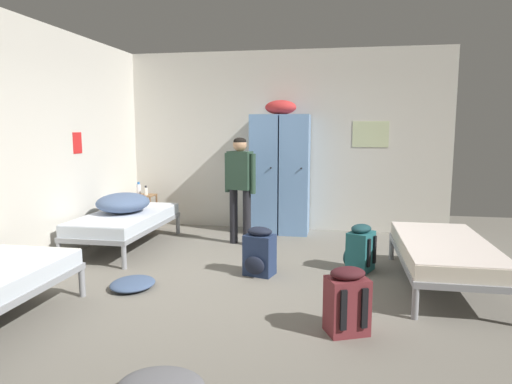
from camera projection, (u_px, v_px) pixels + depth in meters
The scene contains 14 objects.
ground_plane at pixel (251, 283), 4.88m from camera, with size 8.76×8.76×0.00m, color slate.
room_backdrop at pixel (175, 144), 6.22m from camera, with size 5.20×5.53×2.87m.
locker_bank at pixel (280, 172), 7.14m from camera, with size 0.90×0.55×2.07m.
shelf_unit at pixel (143, 208), 7.46m from camera, with size 0.38×0.30×0.57m.
bed_left_rear at pixel (126, 221), 6.29m from camera, with size 0.90×1.90×0.49m.
bed_right at pixel (444, 251), 4.74m from camera, with size 0.90×1.90×0.49m.
bedding_heap at pixel (123, 203), 6.30m from camera, with size 0.71×0.79×0.27m.
person_traveler at pixel (240, 180), 6.42m from camera, with size 0.47×0.27×1.52m.
water_bottle at pixel (139, 189), 7.45m from camera, with size 0.07×0.07×0.20m.
lotion_bottle at pixel (146, 191), 7.37m from camera, with size 0.06×0.06×0.15m.
backpack_navy at pixel (259, 252), 5.13m from camera, with size 0.37×0.38×0.55m.
backpack_teal at pixel (360, 249), 5.28m from camera, with size 0.40×0.39×0.55m.
backpack_maroon at pixel (346, 302), 3.68m from camera, with size 0.39×0.40×0.55m.
clothes_pile_denim at pixel (133, 284), 4.73m from camera, with size 0.45×0.51×0.09m.
Camera 1 is at (0.88, -4.61, 1.65)m, focal length 32.03 mm.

